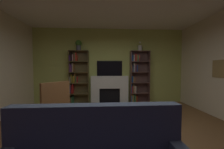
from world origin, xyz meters
The scene contains 9 objects.
ground_plane centered at (0.00, 0.00, 0.00)m, with size 6.84×6.84×0.00m, color brown.
wall_back_accent centered at (0.00, 2.76, 1.42)m, with size 5.82×0.06×2.84m, color #B4C460.
fireplace centered at (0.00, 2.63, 0.54)m, with size 1.51×0.48×1.05m.
tv centered at (0.00, 2.70, 1.33)m, with size 0.96×0.06×0.57m, color black.
bookshelf_left centered at (-1.22, 2.63, 1.03)m, with size 0.72×0.28×1.99m.
bookshelf_right centered at (1.05, 2.63, 0.98)m, with size 0.72×0.29×1.99m.
potted_plant centered at (-1.14, 2.58, 2.21)m, with size 0.23×0.23×0.38m.
vase_with_flowers centered at (1.14, 2.58, 2.11)m, with size 0.15×0.15×0.35m.
armchair centered at (-1.24, 0.15, 0.54)m, with size 0.85×0.84×1.09m.
Camera 1 is at (-0.21, -2.48, 1.35)m, focal length 21.70 mm.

